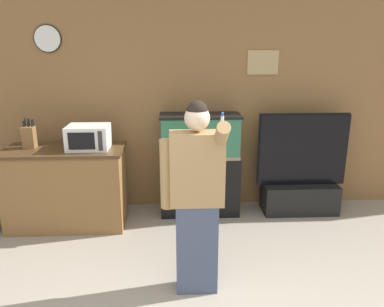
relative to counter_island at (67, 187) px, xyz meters
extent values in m
cube|color=olive|center=(1.36, 0.56, 0.83)|extent=(10.00, 0.06, 2.60)
cube|color=tan|center=(2.37, 0.52, 1.39)|extent=(0.38, 0.02, 0.29)
cylinder|color=white|center=(-0.21, 0.51, 1.67)|extent=(0.30, 0.03, 0.30)
cylinder|color=black|center=(-0.21, 0.52, 1.67)|extent=(0.32, 0.01, 0.32)
cube|color=brown|center=(0.00, 0.00, -0.02)|extent=(1.33, 0.61, 0.90)
cube|color=#48321C|center=(0.00, 0.00, 0.45)|extent=(1.37, 0.65, 0.03)
cube|color=white|center=(0.30, -0.01, 0.60)|extent=(0.46, 0.36, 0.27)
cube|color=black|center=(0.26, -0.20, 0.60)|extent=(0.28, 0.01, 0.19)
cube|color=#2D2D33|center=(0.46, -0.20, 0.60)|extent=(0.05, 0.01, 0.21)
cube|color=brown|center=(-0.38, 0.05, 0.59)|extent=(0.13, 0.12, 0.24)
cylinder|color=black|center=(-0.43, 0.06, 0.75)|extent=(0.02, 0.02, 0.07)
cylinder|color=black|center=(-0.38, 0.06, 0.76)|extent=(0.02, 0.02, 0.09)
cylinder|color=black|center=(-0.34, 0.06, 0.75)|extent=(0.02, 0.02, 0.08)
cylinder|color=black|center=(-0.43, 0.11, 0.76)|extent=(0.02, 0.02, 0.10)
cylinder|color=black|center=(-0.38, 0.11, 0.75)|extent=(0.02, 0.02, 0.08)
cylinder|color=black|center=(-0.34, 0.11, 0.75)|extent=(0.02, 0.02, 0.08)
cube|color=black|center=(1.58, 0.26, -0.10)|extent=(0.97, 0.41, 0.74)
cube|color=#937F5B|center=(1.58, 0.26, 0.29)|extent=(0.95, 0.40, 0.04)
cube|color=#2D6B4C|center=(1.58, 0.26, 0.54)|extent=(0.94, 0.39, 0.51)
cube|color=black|center=(1.58, 0.26, 0.78)|extent=(0.97, 0.41, 0.03)
cube|color=black|center=(2.86, 0.22, -0.28)|extent=(0.94, 0.40, 0.37)
cube|color=black|center=(2.86, 0.22, 0.35)|extent=(1.10, 0.05, 0.89)
cube|color=black|center=(2.86, 0.25, 0.35)|extent=(1.13, 0.01, 0.92)
cube|color=#424C66|center=(1.44, -1.31, -0.07)|extent=(0.35, 0.20, 0.81)
cube|color=#A37F51|center=(1.44, -1.31, 0.64)|extent=(0.44, 0.21, 0.61)
sphere|color=beige|center=(1.44, -1.31, 1.05)|extent=(0.20, 0.20, 0.20)
sphere|color=black|center=(1.44, -1.31, 1.11)|extent=(0.17, 0.17, 0.17)
cylinder|color=#A37F51|center=(1.20, -1.31, 0.60)|extent=(0.11, 0.11, 0.58)
cylinder|color=#A37F51|center=(1.62, -1.44, 0.95)|extent=(0.10, 0.32, 0.27)
cylinder|color=white|center=(1.62, -1.46, 1.04)|extent=(0.02, 0.06, 0.11)
cylinder|color=#2856B2|center=(1.62, -1.48, 1.10)|extent=(0.02, 0.03, 0.05)
camera|label=1|loc=(1.26, -4.16, 1.60)|focal=35.00mm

